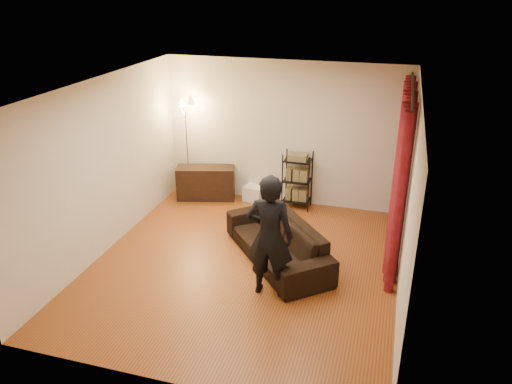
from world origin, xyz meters
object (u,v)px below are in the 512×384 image
(floor_lamp, at_px, (187,149))
(storage_boxes, at_px, (254,194))
(sofa, at_px, (277,241))
(person, at_px, (270,236))
(wire_shelf, at_px, (297,180))
(media_cabinet, at_px, (206,183))

(floor_lamp, bearing_deg, storage_boxes, 5.70)
(storage_boxes, bearing_deg, sofa, -64.40)
(person, bearing_deg, storage_boxes, -70.88)
(wire_shelf, bearing_deg, sofa, -82.22)
(media_cabinet, height_order, storage_boxes, media_cabinet)
(storage_boxes, distance_m, floor_lamp, 1.55)
(storage_boxes, xyz_separation_m, floor_lamp, (-1.30, -0.13, 0.83))
(sofa, height_order, floor_lamp, floor_lamp)
(sofa, relative_size, storage_boxes, 5.74)
(sofa, distance_m, storage_boxes, 2.21)
(sofa, bearing_deg, wire_shelf, 143.32)
(person, bearing_deg, media_cabinet, -55.02)
(sofa, distance_m, media_cabinet, 2.68)
(person, height_order, floor_lamp, floor_lamp)
(sofa, distance_m, person, 1.05)
(storage_boxes, height_order, wire_shelf, wire_shelf)
(media_cabinet, bearing_deg, storage_boxes, -8.46)
(sofa, distance_m, wire_shelf, 1.97)
(person, relative_size, storage_boxes, 4.62)
(storage_boxes, distance_m, wire_shelf, 0.93)
(floor_lamp, bearing_deg, sofa, -39.54)
(media_cabinet, height_order, floor_lamp, floor_lamp)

